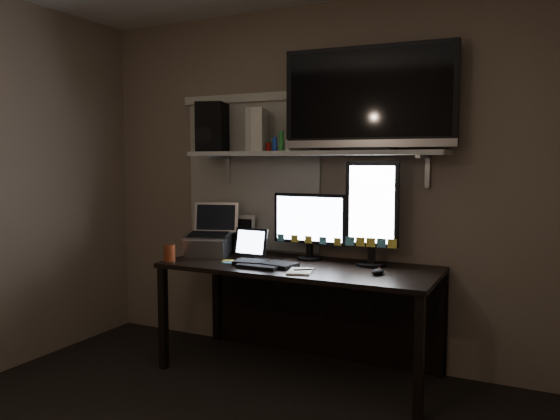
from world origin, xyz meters
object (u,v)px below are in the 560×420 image
Objects in this scene: keyboard at (265,264)px; game_console at (260,130)px; laptop at (208,230)px; monitor_landscape at (310,226)px; desk at (306,287)px; cup at (169,253)px; speaker at (212,127)px; tv at (369,98)px; monitor_portrait at (372,213)px; tablet at (252,244)px; mouse at (378,272)px.

game_console reaches higher than keyboard.
laptop reaches higher than keyboard.
monitor_landscape is 0.76m from game_console.
desk is 0.96m from cup.
speaker is (-0.60, 0.32, 0.92)m from keyboard.
tv is (1.24, 0.48, 1.03)m from cup.
monitor_portrait reaches higher than desk.
laptop is 0.81m from game_console.
tablet is 0.56m from cup.
monitor_landscape reaches higher than laptop.
monitor_landscape is at bearing 173.17° from monitor_portrait.
tv is at bearing 133.74° from mouse.
speaker reaches higher than game_console.
monitor_portrait reaches higher than laptop.
cup is at bearing -165.71° from keyboard.
desk is 0.42m from monitor_landscape.
tv is at bearing 31.57° from keyboard.
speaker reaches higher than keyboard.
mouse is 1.30m from laptop.
game_console is at bearing 99.05° from tablet.
desk is at bearing 52.70° from keyboard.
tv reaches higher than mouse.
laptop is 0.33× the size of tv.
speaker is (-0.80, 0.08, 1.11)m from desk.
speaker reaches higher than tablet.
tablet is at bearing -151.32° from monitor_landscape.
cup is at bearing -148.99° from monitor_landscape.
keyboard is 4.34× the size of mouse.
tablet is 0.70× the size of speaker.
monitor_portrait is at bearing -2.82° from monitor_landscape.
monitor_portrait is (0.43, 0.06, 0.52)m from desk.
mouse is at bearing -3.39° from tablet.
tablet is at bearing -16.59° from laptop.
mouse is 1.65m from speaker.
monitor_landscape reaches higher than cup.
monitor_portrait is 1.62× the size of keyboard.
keyboard is at bearing -44.88° from speaker.
speaker reaches higher than laptop.
monitor_portrait is 2.75× the size of tablet.
laptop is at bearing -172.44° from desk.
laptop is at bearing -176.65° from tablet.
mouse is at bearing 4.89° from keyboard.
keyboard is at bearing -35.81° from tablet.
game_console is (-0.39, 0.06, 1.08)m from desk.
monitor_landscape is at bearing 100.55° from desk.
laptop is (-0.54, 0.14, 0.17)m from keyboard.
desk is at bearing -22.73° from speaker.
keyboard is at bearing -31.88° from laptop.
monitor_landscape reaches higher than tablet.
mouse is 0.27× the size of laptop.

